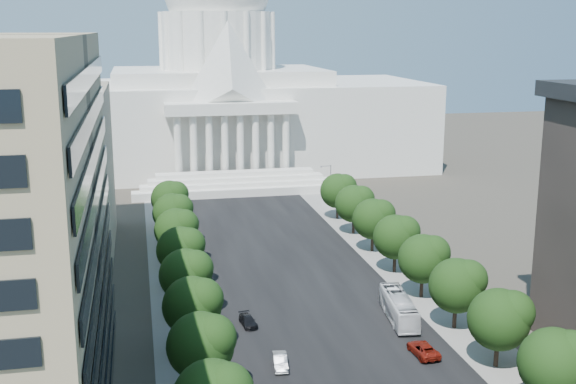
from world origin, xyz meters
TOP-DOWN VIEW (x-y plane):
  - road_asphalt at (0.00, 90.00)m, footprint 30.00×260.00m
  - sidewalk_left at (-19.00, 90.00)m, footprint 8.00×260.00m
  - sidewalk_right at (19.00, 90.00)m, footprint 8.00×260.00m
  - capitol at (0.00, 184.89)m, footprint 120.00×56.00m
  - tree_l_d at (-17.66, 47.81)m, footprint 7.79×7.60m
  - tree_l_e at (-17.66, 59.81)m, footprint 7.79×7.60m
  - tree_l_f at (-17.66, 71.81)m, footprint 7.79×7.60m
  - tree_l_g at (-17.66, 83.81)m, footprint 7.79×7.60m
  - tree_l_h at (-17.66, 95.81)m, footprint 7.79×7.60m
  - tree_l_i at (-17.66, 107.81)m, footprint 7.79×7.60m
  - tree_l_j at (-17.66, 119.81)m, footprint 7.79×7.60m
  - tree_r_c at (18.34, 35.81)m, footprint 7.79×7.60m
  - tree_r_d at (18.34, 47.81)m, footprint 7.79×7.60m
  - tree_r_e at (18.34, 59.81)m, footprint 7.79×7.60m
  - tree_r_f at (18.34, 71.81)m, footprint 7.79×7.60m
  - tree_r_g at (18.34, 83.81)m, footprint 7.79×7.60m
  - tree_r_h at (18.34, 95.81)m, footprint 7.79×7.60m
  - tree_r_i at (18.34, 107.81)m, footprint 7.79×7.60m
  - tree_r_j at (18.34, 119.81)m, footprint 7.79×7.60m
  - streetlight_b at (19.90, 35.00)m, footprint 2.61×0.44m
  - streetlight_c at (19.90, 60.00)m, footprint 2.61×0.44m
  - streetlight_d at (19.90, 85.00)m, footprint 2.61×0.44m
  - streetlight_e at (19.90, 110.00)m, footprint 2.61×0.44m
  - streetlight_f at (19.90, 135.00)m, footprint 2.61×0.44m
  - car_silver at (-7.95, 53.15)m, footprint 2.16×4.87m
  - car_red at (10.44, 52.73)m, footprint 2.97×5.88m
  - car_dark_b at (-9.87, 66.57)m, footprint 2.41×4.77m
  - city_bus at (11.42, 64.30)m, footprint 4.58×13.22m

SIDE VIEW (x-z plane):
  - road_asphalt at x=0.00m, z-range -0.01..0.01m
  - sidewalk_left at x=-19.00m, z-range -0.01..0.01m
  - sidewalk_right at x=19.00m, z-range -0.01..0.01m
  - car_dark_b at x=-9.87m, z-range 0.00..1.33m
  - car_silver at x=-7.95m, z-range 0.00..1.55m
  - car_red at x=10.44m, z-range 0.00..1.59m
  - city_bus at x=11.42m, z-range 0.00..3.61m
  - streetlight_b at x=19.90m, z-range 1.32..10.32m
  - streetlight_c at x=19.90m, z-range 1.32..10.32m
  - streetlight_d at x=19.90m, z-range 1.32..10.32m
  - streetlight_e at x=19.90m, z-range 1.32..10.32m
  - streetlight_f at x=19.90m, z-range 1.32..10.32m
  - tree_l_d at x=-17.66m, z-range 1.47..11.44m
  - tree_l_e at x=-17.66m, z-range 1.47..11.44m
  - tree_l_f at x=-17.66m, z-range 1.47..11.44m
  - tree_l_g at x=-17.66m, z-range 1.47..11.44m
  - tree_l_h at x=-17.66m, z-range 1.47..11.44m
  - tree_l_i at x=-17.66m, z-range 1.47..11.44m
  - tree_l_j at x=-17.66m, z-range 1.47..11.44m
  - tree_r_c at x=18.34m, z-range 1.47..11.44m
  - tree_r_d at x=18.34m, z-range 1.47..11.44m
  - tree_r_e at x=18.34m, z-range 1.47..11.44m
  - tree_r_f at x=18.34m, z-range 1.47..11.44m
  - tree_r_g at x=18.34m, z-range 1.47..11.44m
  - tree_r_h at x=18.34m, z-range 1.47..11.44m
  - tree_r_i at x=18.34m, z-range 1.47..11.44m
  - tree_r_j at x=18.34m, z-range 1.47..11.44m
  - capitol at x=0.00m, z-range -16.49..56.51m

